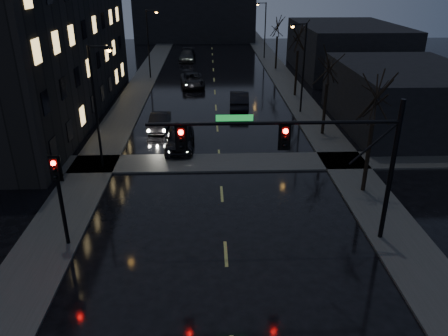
{
  "coord_description": "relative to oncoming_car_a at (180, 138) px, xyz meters",
  "views": [
    {
      "loc": [
        -0.69,
        -8.81,
        11.91
      ],
      "look_at": [
        0.01,
        10.59,
        3.2
      ],
      "focal_mm": 35.0,
      "sensor_mm": 36.0,
      "label": 1
    }
  ],
  "objects": [
    {
      "name": "oncoming_car_b",
      "position": [
        -1.97,
        4.44,
        -0.2
      ],
      "size": [
        1.7,
        4.11,
        1.32
      ],
      "primitive_type": "imported",
      "rotation": [
        0.0,
        0.0,
        -0.07
      ],
      "color": "black",
      "rests_on": "ground"
    },
    {
      "name": "commercial_right_far",
      "position": [
        19.85,
        26.68,
        2.14
      ],
      "size": [
        12.0,
        18.0,
        6.0
      ],
      "primitive_type": "cube",
      "color": "black",
      "rests_on": "ground"
    },
    {
      "name": "sidewalk_cross",
      "position": [
        2.85,
        -2.82,
        -0.8
      ],
      "size": [
        40.0,
        3.0,
        0.12
      ],
      "primitive_type": "cube",
      "color": "#2D2D2B",
      "rests_on": "ground"
    },
    {
      "name": "tree_near",
      "position": [
        11.25,
        -7.32,
        5.36
      ],
      "size": [
        3.52,
        3.52,
        8.08
      ],
      "color": "black",
      "rests_on": "ground"
    },
    {
      "name": "oncoming_car_d",
      "position": [
        -0.89,
        35.31,
        -0.06
      ],
      "size": [
        2.47,
        5.6,
        1.6
      ],
      "primitive_type": "imported",
      "rotation": [
        0.0,
        0.0,
        -0.04
      ],
      "color": "black",
      "rests_on": "ground"
    },
    {
      "name": "sidewalk_right",
      "position": [
        11.35,
        13.68,
        -0.8
      ],
      "size": [
        3.0,
        140.0,
        0.12
      ],
      "primitive_type": "cube",
      "color": "#2D2D2B",
      "rests_on": "ground"
    },
    {
      "name": "far_block",
      "position": [
        -0.15,
        56.68,
        3.14
      ],
      "size": [
        22.0,
        10.0,
        8.0
      ],
      "primitive_type": "cube",
      "color": "black",
      "rests_on": "ground"
    },
    {
      "name": "streetlight_r_far",
      "position": [
        10.43,
        36.68,
        3.91
      ],
      "size": [
        1.53,
        0.28,
        8.0
      ],
      "color": "black",
      "rests_on": "ground"
    },
    {
      "name": "oncoming_car_a",
      "position": [
        0.0,
        0.0,
        0.0
      ],
      "size": [
        2.07,
        5.06,
        1.72
      ],
      "primitive_type": "imported",
      "rotation": [
        0.0,
        0.0,
        -0.01
      ],
      "color": "black",
      "rests_on": "ground"
    },
    {
      "name": "commercial_right_near",
      "position": [
        18.35,
        4.68,
        1.64
      ],
      "size": [
        10.0,
        14.0,
        5.0
      ],
      "primitive_type": "cube",
      "color": "black",
      "rests_on": "ground"
    },
    {
      "name": "sidewalk_left",
      "position": [
        -5.65,
        13.68,
        -0.8
      ],
      "size": [
        3.0,
        140.0,
        0.12
      ],
      "primitive_type": "cube",
      "color": "#2D2D2B",
      "rests_on": "ground"
    },
    {
      "name": "signal_pole_left",
      "position": [
        -4.65,
        -12.33,
        2.15
      ],
      "size": [
        0.35,
        0.41,
        4.53
      ],
      "color": "black",
      "rests_on": "ground"
    },
    {
      "name": "streetlight_l_near",
      "position": [
        -4.73,
        -3.32,
        3.91
      ],
      "size": [
        1.53,
        0.28,
        8.0
      ],
      "color": "black",
      "rests_on": "ground"
    },
    {
      "name": "apartment_block",
      "position": [
        -13.65,
        8.68,
        5.14
      ],
      "size": [
        12.0,
        30.0,
        12.0
      ],
      "primitive_type": "cube",
      "color": "black",
      "rests_on": "ground"
    },
    {
      "name": "oncoming_car_c",
      "position": [
        0.34,
        19.34,
        -0.1
      ],
      "size": [
        3.07,
        5.67,
        1.51
      ],
      "primitive_type": "imported",
      "rotation": [
        0.0,
        0.0,
        0.11
      ],
      "color": "black",
      "rests_on": "ground"
    },
    {
      "name": "tree_far",
      "position": [
        11.25,
        28.68,
        5.2
      ],
      "size": [
        3.43,
        3.43,
        7.88
      ],
      "color": "black",
      "rests_on": "ground"
    },
    {
      "name": "tree_mid_b",
      "position": [
        11.25,
        14.68,
        5.75
      ],
      "size": [
        3.74,
        3.74,
        8.59
      ],
      "color": "black",
      "rests_on": "ground"
    },
    {
      "name": "streetlight_l_far",
      "position": [
        -4.73,
        23.68,
        3.91
      ],
      "size": [
        1.53,
        0.28,
        8.0
      ],
      "color": "black",
      "rests_on": "ground"
    },
    {
      "name": "tree_mid_a",
      "position": [
        11.25,
        2.68,
        4.97
      ],
      "size": [
        3.3,
        3.3,
        7.58
      ],
      "color": "black",
      "rests_on": "ground"
    },
    {
      "name": "lead_car",
      "position": [
        5.07,
        10.54,
        -0.03
      ],
      "size": [
        2.0,
        5.11,
        1.66
      ],
      "primitive_type": "imported",
      "rotation": [
        0.0,
        0.0,
        3.09
      ],
      "color": "black",
      "rests_on": "ground"
    },
    {
      "name": "streetlight_r_mid",
      "position": [
        10.43,
        8.68,
        3.91
      ],
      "size": [
        1.53,
        0.28,
        8.0
      ],
      "color": "black",
      "rests_on": "ground"
    },
    {
      "name": "signal_mast",
      "position": [
        6.7,
        -12.32,
        4.01
      ],
      "size": [
        11.11,
        0.41,
        7.0
      ],
      "color": "black",
      "rests_on": "ground"
    }
  ]
}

